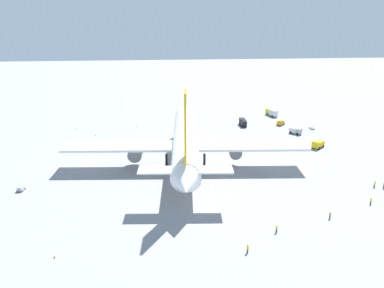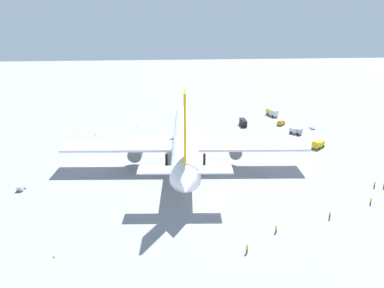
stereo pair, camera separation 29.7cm
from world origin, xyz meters
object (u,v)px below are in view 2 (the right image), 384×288
object	(u,v)px
traffic_cone_0	(76,128)
ground_worker_4	(330,215)
service_truck_4	(243,122)
ground_worker_5	(384,185)
service_truck_2	(296,131)
service_truck_3	(318,144)
ground_worker_0	(375,184)
ground_worker_1	(276,229)
ground_worker_2	(371,201)
traffic_cone_3	(96,135)
baggage_cart_1	(312,128)
airliner	(185,141)
traffic_cone_1	(137,126)
service_truck_1	(272,112)
traffic_cone_2	(54,256)
baggage_cart_0	(21,188)
service_van	(281,123)
ground_worker_3	(247,249)

from	to	relation	value
traffic_cone_0	ground_worker_4	bearing A→B (deg)	-138.40
service_truck_4	ground_worker_5	distance (m)	66.42
service_truck_2	service_truck_3	distance (m)	16.54
ground_worker_0	ground_worker_1	xyz separation A→B (m)	(-18.67, 32.19, -0.04)
service_truck_2	ground_worker_5	world-z (taller)	service_truck_2
ground_worker_2	traffic_cone_3	world-z (taller)	ground_worker_2
ground_worker_0	ground_worker_1	world-z (taller)	ground_worker_0
baggage_cart_1	traffic_cone_0	xyz separation A→B (m)	(9.92, 93.95, 0.01)
airliner	traffic_cone_1	distance (m)	46.94
service_truck_4	traffic_cone_0	size ratio (longest dim) A/B	11.28
ground_worker_4	traffic_cone_1	distance (m)	90.36
airliner	service_truck_4	bearing A→B (deg)	-33.34
service_truck_1	traffic_cone_2	xyz separation A→B (m)	(-99.25, 71.37, -1.41)
service_truck_1	ground_worker_1	distance (m)	98.79
baggage_cart_0	traffic_cone_3	distance (m)	47.51
service_truck_4	traffic_cone_2	distance (m)	100.86
service_van	ground_worker_5	size ratio (longest dim) A/B	2.48
ground_worker_2	traffic_cone_2	distance (m)	71.03
ground_worker_0	ground_worker_5	bearing A→B (deg)	-110.58
airliner	baggage_cart_0	size ratio (longest dim) A/B	24.14
ground_worker_4	traffic_cone_3	distance (m)	90.38
traffic_cone_2	traffic_cone_0	bearing A→B (deg)	8.32
ground_worker_5	service_van	bearing A→B (deg)	6.74
service_truck_1	ground_worker_3	world-z (taller)	service_truck_1
service_truck_3	traffic_cone_2	world-z (taller)	service_truck_3
ground_worker_5	ground_worker_3	bearing A→B (deg)	120.04
service_van	baggage_cart_0	world-z (taller)	service_van
service_van	traffic_cone_1	size ratio (longest dim) A/B	7.58
service_truck_2	traffic_cone_2	bearing A→B (deg)	134.70
ground_worker_2	ground_worker_3	size ratio (longest dim) A/B	0.93
ground_worker_0	ground_worker_5	world-z (taller)	ground_worker_0
baggage_cart_0	airliner	bearing A→B (deg)	-72.85
service_truck_2	baggage_cart_1	world-z (taller)	service_truck_2
service_truck_1	baggage_cart_1	bearing A→B (deg)	-155.86
service_truck_3	ground_worker_0	distance (m)	31.83
ground_worker_3	ground_worker_4	bearing A→B (deg)	-63.13
ground_worker_3	traffic_cone_1	bearing A→B (deg)	15.32
traffic_cone_2	baggage_cart_0	bearing A→B (deg)	27.48
service_van	traffic_cone_1	world-z (taller)	service_van
ground_worker_4	ground_worker_0	bearing A→B (deg)	-52.53
baggage_cart_0	ground_worker_0	size ratio (longest dim) A/B	1.71
baggage_cart_0	baggage_cart_1	xyz separation A→B (m)	(47.23, -96.85, -0.45)
baggage_cart_0	baggage_cart_1	world-z (taller)	baggage_cart_0
service_truck_3	traffic_cone_1	distance (m)	70.20
airliner	service_truck_3	distance (m)	48.14
service_truck_1	traffic_cone_1	xyz separation A→B (m)	(-12.33, 59.89, -1.41)
service_truck_2	ground_worker_3	bearing A→B (deg)	153.63
traffic_cone_0	traffic_cone_1	bearing A→B (deg)	-90.77
baggage_cart_1	ground_worker_5	bearing A→B (deg)	176.41
airliner	ground_worker_3	bearing A→B (deg)	-169.77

